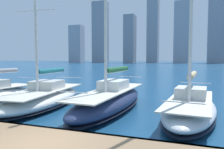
# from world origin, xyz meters

# --- Properties ---
(dock_pier) EXTENTS (28.00, 2.80, 0.60)m
(dock_pier) POSITION_xyz_m (-0.00, -0.10, 0.54)
(dock_pier) COLOR #896B4C
(dock_pier) RESTS_ON ground
(city_skyline) EXTENTS (171.18, 18.18, 54.13)m
(city_skyline) POSITION_xyz_m (1.64, -160.34, 21.57)
(city_skyline) COLOR #9196A0
(city_skyline) RESTS_ON ground
(sailboat_tan) EXTENTS (3.29, 8.07, 11.82)m
(sailboat_tan) POSITION_xyz_m (-4.24, -6.60, 0.63)
(sailboat_tan) COLOR white
(sailboat_tan) RESTS_ON ground
(sailboat_forest) EXTENTS (2.70, 9.19, 9.66)m
(sailboat_forest) POSITION_xyz_m (0.15, -6.63, 0.71)
(sailboat_forest) COLOR navy
(sailboat_forest) RESTS_ON ground
(sailboat_teal) EXTENTS (3.72, 8.73, 9.21)m
(sailboat_teal) POSITION_xyz_m (4.63, -6.39, 0.63)
(sailboat_teal) COLOR white
(sailboat_teal) RESTS_ON ground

